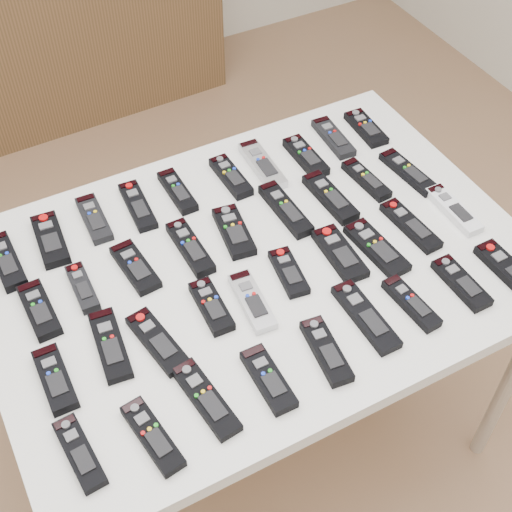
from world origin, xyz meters
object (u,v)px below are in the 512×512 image
sideboard (51,38)px  remote_35 (411,303)px  remote_31 (206,399)px  remote_11 (83,288)px  remote_25 (340,254)px  remote_30 (153,436)px  remote_33 (326,351)px  remote_23 (252,301)px  remote_12 (135,267)px  remote_3 (138,206)px  remote_16 (330,197)px  remote_0 (6,261)px  remote_27 (411,226)px  remote_4 (177,191)px  remote_24 (289,272)px  remote_1 (50,240)px  remote_37 (511,272)px  remote_26 (377,248)px  remote_14 (234,232)px  remote_22 (211,306)px  remote_32 (268,379)px  remote_2 (94,219)px  remote_34 (366,316)px  remote_29 (80,453)px  remote_17 (366,180)px  remote_5 (231,177)px  remote_21 (158,341)px  remote_19 (55,379)px  remote_18 (408,172)px  remote_10 (39,310)px  remote_28 (454,210)px  remote_15 (286,209)px  remote_8 (333,138)px  remote_36 (461,283)px  remote_7 (306,157)px  remote_9 (366,128)px  table (256,278)px

sideboard → remote_35: bearing=-85.2°
remote_31 → sideboard: bearing=76.6°
remote_11 → remote_25: (0.56, -0.18, 0.00)m
remote_30 → remote_33: bearing=-6.4°
remote_11 → remote_23: bearing=-32.3°
remote_12 → remote_25: remote_25 is taller
remote_3 → remote_16: size_ratio=0.94×
remote_0 → remote_27: bearing=-22.0°
remote_4 → remote_24: bearing=-72.9°
remote_1 → remote_37: size_ratio=0.88×
remote_11 → remote_26: 0.68m
remote_11 → remote_14: bearing=1.0°
remote_22 → remote_27: size_ratio=0.81×
remote_32 → remote_4: bearing=84.4°
remote_2 → remote_23: same height
remote_34 → remote_35: size_ratio=1.27×
sideboard → remote_33: 2.21m
remote_24 → remote_29: 0.60m
remote_17 → remote_30: bearing=-155.7°
remote_5 → remote_21: size_ratio=0.90×
remote_17 → remote_29: same height
remote_19 → remote_32: size_ratio=1.00×
remote_0 → remote_21: remote_0 is taller
remote_12 → remote_18: size_ratio=0.87×
remote_10 → remote_28: remote_10 is taller
remote_35 → remote_26: bearing=76.9°
remote_23 → remote_33: size_ratio=1.01×
remote_10 → remote_16: size_ratio=0.85×
remote_0 → remote_22: 0.50m
remote_24 → remote_26: (0.22, -0.03, 0.00)m
remote_24 → remote_35: 0.28m
remote_12 → remote_15: remote_15 is taller
remote_8 → remote_19: 0.99m
remote_21 → remote_35: bearing=-26.8°
remote_21 → remote_15: bearing=17.5°
remote_27 → remote_36: bearing=-95.8°
remote_31 → remote_15: bearing=37.5°
remote_0 → remote_34: 0.83m
remote_4 → remote_7: 0.36m
remote_18 → remote_36: remote_36 is taller
remote_4 → remote_19: (-0.44, -0.39, 0.00)m
remote_9 → remote_31: (-0.76, -0.57, 0.00)m
remote_9 → remote_27: (-0.12, -0.37, 0.00)m
table → remote_1: (-0.40, 0.28, 0.07)m
remote_8 → remote_17: bearing=-92.0°
remote_5 → remote_17: (0.30, -0.17, -0.00)m
remote_29 → remote_36: 0.89m
remote_12 → remote_27: (0.64, -0.19, 0.00)m
remote_1 → remote_28: size_ratio=0.96×
remote_15 → remote_33: (-0.13, -0.40, -0.00)m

